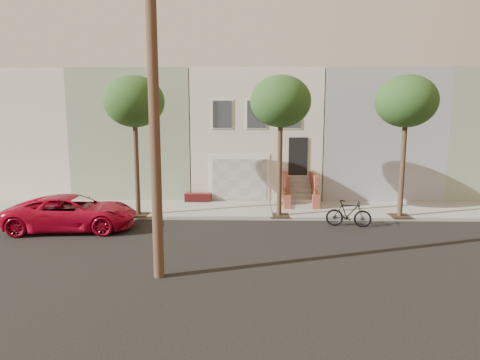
{
  "coord_description": "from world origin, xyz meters",
  "views": [
    {
      "loc": [
        -0.37,
        -14.69,
        4.65
      ],
      "look_at": [
        -0.77,
        3.0,
        1.92
      ],
      "focal_mm": 31.01,
      "sensor_mm": 36.0,
      "label": 1
    }
  ],
  "objects": [
    {
      "name": "tree_right",
      "position": [
        6.5,
        3.9,
        5.26
      ],
      "size": [
        2.7,
        2.57,
        6.3
      ],
      "color": "#2D2116",
      "rests_on": "sidewalk"
    },
    {
      "name": "tree_mid",
      "position": [
        1.0,
        3.9,
        5.26
      ],
      "size": [
        2.7,
        2.57,
        6.3
      ],
      "color": "#2D2116",
      "rests_on": "sidewalk"
    },
    {
      "name": "house_row",
      "position": [
        0.0,
        11.19,
        3.64
      ],
      "size": [
        33.1,
        11.7,
        7.0
      ],
      "color": "beige",
      "rests_on": "sidewalk"
    },
    {
      "name": "tree_left",
      "position": [
        -5.5,
        3.9,
        5.26
      ],
      "size": [
        2.7,
        2.57,
        6.3
      ],
      "color": "#2D2116",
      "rests_on": "sidewalk"
    },
    {
      "name": "ground",
      "position": [
        0.0,
        0.0,
        0.0
      ],
      "size": [
        90.0,
        90.0,
        0.0
      ],
      "primitive_type": "plane",
      "color": "black",
      "rests_on": "ground"
    },
    {
      "name": "pickup_truck",
      "position": [
        -7.65,
        1.81,
        0.72
      ],
      "size": [
        5.35,
        2.78,
        1.44
      ],
      "primitive_type": "imported",
      "rotation": [
        0.0,
        0.0,
        1.65
      ],
      "color": "#A80722",
      "rests_on": "ground"
    },
    {
      "name": "motorcycle",
      "position": [
        3.85,
        2.53,
        0.57
      ],
      "size": [
        1.96,
        0.86,
        1.14
      ],
      "primitive_type": "imported",
      "rotation": [
        0.0,
        0.0,
        1.39
      ],
      "color": "black",
      "rests_on": "ground"
    },
    {
      "name": "sidewalk",
      "position": [
        0.0,
        5.35,
        0.07
      ],
      "size": [
        40.0,
        3.7,
        0.15
      ],
      "primitive_type": "cube",
      "color": "gray",
      "rests_on": "ground"
    }
  ]
}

